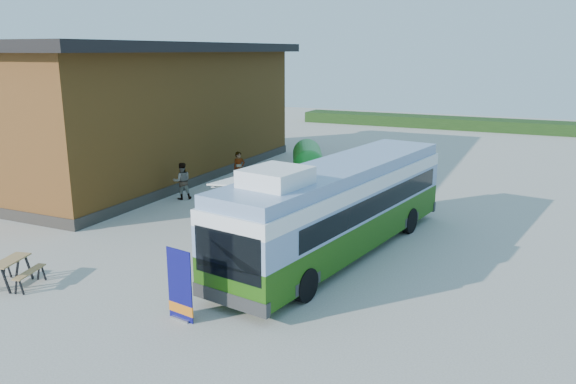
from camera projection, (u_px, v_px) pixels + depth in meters
The scene contains 10 objects.
ground at pixel (212, 256), 19.96m from camera, with size 100.00×100.00×0.00m, color #BCB7AD.
barn at pixel (148, 113), 32.14m from camera, with size 9.60×21.20×7.50m.
hedge at pixel (517, 126), 50.03m from camera, with size 40.00×3.00×1.00m, color #264419.
bus at pixel (339, 205), 19.75m from camera, with size 4.65×12.56×3.78m.
awning at pixel (272, 173), 20.38m from camera, with size 3.18×4.44×0.51m.
banner at pixel (180, 292), 15.01m from camera, with size 0.87×0.28×2.03m.
picnic_table at pixel (11, 266), 17.27m from camera, with size 1.78×1.66×0.85m.
person_a at pixel (239, 168), 30.25m from camera, with size 0.66×0.44×1.82m, color #999999.
person_b at pixel (182, 181), 27.33m from camera, with size 0.88×0.69×1.81m, color #999999.
slurry_tanker at pixel (308, 160), 31.23m from camera, with size 3.16×5.17×2.06m.
Camera 1 is at (10.32, -15.93, 7.10)m, focal length 35.00 mm.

